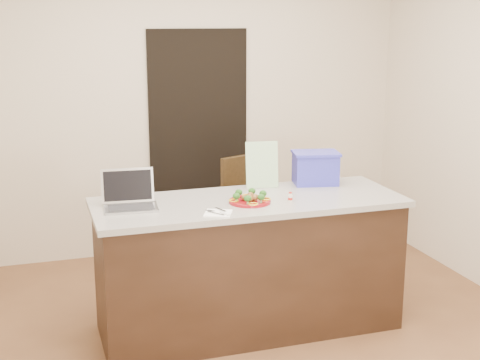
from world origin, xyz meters
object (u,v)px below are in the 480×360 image
object	(u,v)px
plate	(250,201)
blue_box	(315,168)
napkin	(218,213)
island	(249,264)
laptop	(129,197)
chair	(248,211)
yogurt_bottle	(290,198)

from	to	relation	value
plate	blue_box	distance (m)	0.71
plate	napkin	xyz separation A→B (m)	(-0.27, -0.18, -0.01)
island	blue_box	distance (m)	0.87
plate	laptop	distance (m)	0.78
blue_box	chair	size ratio (longest dim) A/B	0.36
yogurt_bottle	chair	world-z (taller)	chair
napkin	plate	bearing A→B (deg)	33.84
blue_box	chair	distance (m)	0.81
island	napkin	size ratio (longest dim) A/B	12.76
laptop	chair	size ratio (longest dim) A/B	0.35
island	plate	size ratio (longest dim) A/B	7.53
blue_box	island	bearing A→B (deg)	-144.48
plate	napkin	distance (m)	0.32
yogurt_bottle	laptop	size ratio (longest dim) A/B	0.18
plate	laptop	xyz separation A→B (m)	(-0.76, 0.14, 0.05)
laptop	yogurt_bottle	bearing A→B (deg)	-5.91
island	napkin	bearing A→B (deg)	-138.12
yogurt_bottle	blue_box	bearing A→B (deg)	48.33
chair	napkin	bearing A→B (deg)	-137.69
yogurt_bottle	blue_box	xyz separation A→B (m)	(0.35, 0.40, 0.09)
island	plate	bearing A→B (deg)	-104.63
plate	yogurt_bottle	world-z (taller)	yogurt_bottle
plate	chair	size ratio (longest dim) A/B	0.27
yogurt_bottle	blue_box	world-z (taller)	blue_box
island	napkin	world-z (taller)	napkin
island	yogurt_bottle	size ratio (longest dim) A/B	31.94
napkin	blue_box	bearing A→B (deg)	30.49
laptop	chair	xyz separation A→B (m)	(1.06, 0.79, -0.41)
island	laptop	xyz separation A→B (m)	(-0.78, 0.06, 0.52)
yogurt_bottle	chair	size ratio (longest dim) A/B	0.06
island	chair	size ratio (longest dim) A/B	2.03
laptop	blue_box	world-z (taller)	laptop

